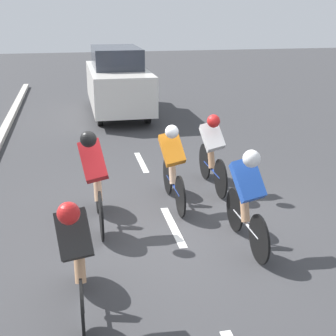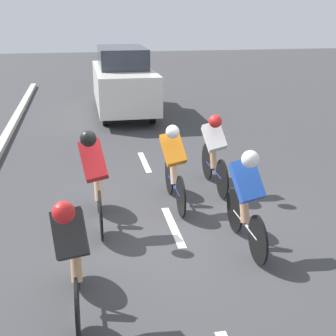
{
  "view_description": "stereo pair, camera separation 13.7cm",
  "coord_description": "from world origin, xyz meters",
  "views": [
    {
      "loc": [
        1.4,
        6.35,
        3.17
      ],
      "look_at": [
        0.08,
        0.03,
        0.95
      ],
      "focal_mm": 50.0,
      "sensor_mm": 36.0,
      "label": 1
    },
    {
      "loc": [
        1.26,
        6.37,
        3.17
      ],
      "look_at": [
        0.08,
        0.03,
        0.95
      ],
      "focal_mm": 50.0,
      "sensor_mm": 36.0,
      "label": 2
    }
  ],
  "objects": [
    {
      "name": "ground_plane",
      "position": [
        0.0,
        0.0,
        0.0
      ],
      "size": [
        60.0,
        60.0,
        0.0
      ],
      "primitive_type": "plane",
      "color": "#38383A"
    },
    {
      "name": "lane_stripe_mid",
      "position": [
        0.0,
        0.03,
        0.0
      ],
      "size": [
        0.12,
        1.4,
        0.01
      ],
      "primitive_type": "cube",
      "color": "white",
      "rests_on": "ground"
    },
    {
      "name": "lane_stripe_far",
      "position": [
        0.0,
        -3.17,
        0.0
      ],
      "size": [
        0.12,
        1.4,
        0.01
      ],
      "primitive_type": "cube",
      "color": "white",
      "rests_on": "ground"
    },
    {
      "name": "cyclist_black",
      "position": [
        1.45,
        1.97,
        0.76
      ],
      "size": [
        0.39,
        1.65,
        1.44
      ],
      "color": "black",
      "rests_on": "ground"
    },
    {
      "name": "cyclist_orange",
      "position": [
        -0.16,
        -0.75,
        0.76
      ],
      "size": [
        0.42,
        1.66,
        1.46
      ],
      "color": "black",
      "rests_on": "ground"
    },
    {
      "name": "cyclist_blue",
      "position": [
        -0.83,
        0.88,
        0.79
      ],
      "size": [
        0.42,
        1.6,
        1.49
      ],
      "color": "black",
      "rests_on": "ground"
    },
    {
      "name": "cyclist_red",
      "position": [
        1.13,
        -0.19,
        0.82
      ],
      "size": [
        0.43,
        1.71,
        1.57
      ],
      "color": "black",
      "rests_on": "ground"
    },
    {
      "name": "cyclist_white",
      "position": [
        -1.02,
        -1.36,
        0.76
      ],
      "size": [
        0.42,
        1.69,
        1.45
      ],
      "color": "black",
      "rests_on": "ground"
    },
    {
      "name": "support_car",
      "position": [
        -0.04,
        -8.15,
        1.03
      ],
      "size": [
        1.7,
        4.49,
        2.03
      ],
      "color": "black",
      "rests_on": "ground"
    }
  ]
}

